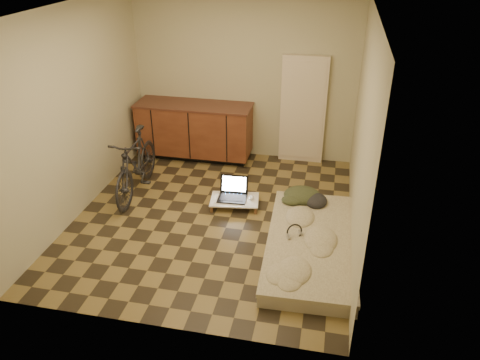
% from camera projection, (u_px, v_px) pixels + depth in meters
% --- Properties ---
extents(room_shell, '(3.50, 4.00, 2.60)m').
position_uv_depth(room_shell, '(211.00, 123.00, 5.55)').
color(room_shell, olive).
rests_on(room_shell, ground).
extents(cabinets, '(1.84, 0.62, 0.91)m').
position_uv_depth(cabinets, '(195.00, 130.00, 7.55)').
color(cabinets, black).
rests_on(cabinets, ground).
extents(appliance_panel, '(0.70, 0.10, 1.70)m').
position_uv_depth(appliance_panel, '(303.00, 110.00, 7.26)').
color(appliance_panel, beige).
rests_on(appliance_panel, ground).
extents(bicycle, '(0.53, 1.58, 1.01)m').
position_uv_depth(bicycle, '(136.00, 161.00, 6.45)').
color(bicycle, black).
rests_on(bicycle, ground).
extents(futon, '(1.07, 2.12, 0.18)m').
position_uv_depth(futon, '(311.00, 245.00, 5.44)').
color(futon, '#AFA38C').
rests_on(futon, ground).
extents(clothing_pile, '(0.54, 0.45, 0.21)m').
position_uv_depth(clothing_pile, '(306.00, 193.00, 6.13)').
color(clothing_pile, '#2F361F').
rests_on(clothing_pile, futon).
extents(headphones, '(0.28, 0.27, 0.14)m').
position_uv_depth(headphones, '(294.00, 231.00, 5.40)').
color(headphones, black).
rests_on(headphones, futon).
extents(lap_desk, '(0.70, 0.50, 0.11)m').
position_uv_depth(lap_desk, '(235.00, 200.00, 6.33)').
color(lap_desk, brown).
rests_on(lap_desk, ground).
extents(laptop, '(0.40, 0.37, 0.26)m').
position_uv_depth(laptop, '(233.00, 194.00, 6.35)').
color(laptop, black).
rests_on(laptop, lap_desk).
extents(mouse, '(0.07, 0.11, 0.04)m').
position_uv_depth(mouse, '(251.00, 198.00, 6.32)').
color(mouse, silver).
rests_on(mouse, lap_desk).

